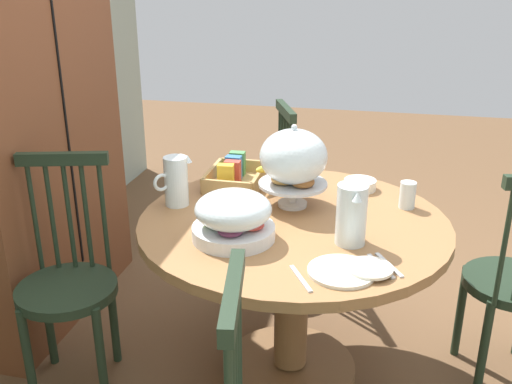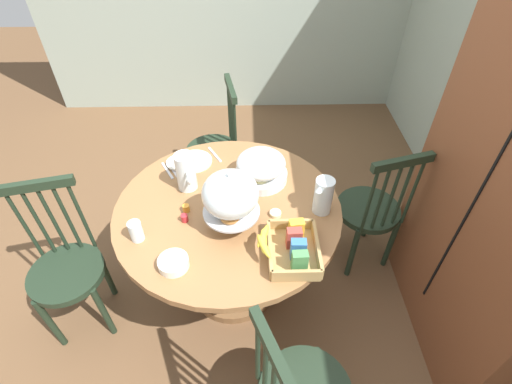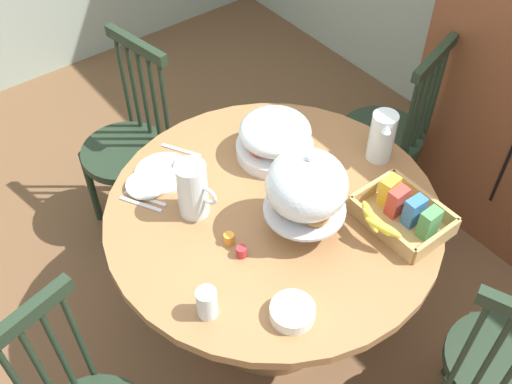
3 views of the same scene
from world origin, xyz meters
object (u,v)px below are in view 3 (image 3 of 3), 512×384
at_px(milk_pitcher, 381,138).
at_px(dining_table, 272,245).
at_px(butter_dish, 338,187).
at_px(orange_juice_pitcher, 193,191).
at_px(windsor_chair_facing_door, 129,149).
at_px(pastry_stand_with_dome, 306,188).
at_px(cereal_bowl, 292,312).
at_px(fruit_platter_covered, 275,137).
at_px(china_plate_small, 146,184).
at_px(china_plate_large, 164,173).
at_px(windsor_chair_near_window, 501,369).
at_px(cereal_basket, 401,213).
at_px(drinking_glass, 207,303).
at_px(windsor_chair_by_cabinet, 386,137).

bearing_deg(milk_pitcher, dining_table, -94.23).
bearing_deg(butter_dish, orange_juice_pitcher, -116.05).
distance_m(windsor_chair_facing_door, pastry_stand_with_dome, 1.15).
xyz_separation_m(orange_juice_pitcher, butter_dish, (0.23, 0.48, -0.09)).
xyz_separation_m(milk_pitcher, cereal_bowl, (0.35, -0.73, -0.07)).
xyz_separation_m(milk_pitcher, butter_dish, (0.04, -0.24, -0.08)).
xyz_separation_m(fruit_platter_covered, china_plate_small, (-0.15, -0.49, -0.07)).
bearing_deg(windsor_chair_facing_door, china_plate_large, -9.43).
height_order(dining_table, orange_juice_pitcher, orange_juice_pitcher).
bearing_deg(windsor_chair_near_window, china_plate_large, -156.55).
height_order(windsor_chair_near_window, fruit_platter_covered, windsor_chair_near_window).
height_order(milk_pitcher, cereal_basket, milk_pitcher).
bearing_deg(butter_dish, drinking_glass, -78.15).
bearing_deg(milk_pitcher, windsor_chair_near_window, -12.20).
relative_size(fruit_platter_covered, cereal_bowl, 2.14).
xyz_separation_m(fruit_platter_covered, cereal_basket, (0.54, 0.12, -0.04)).
bearing_deg(cereal_bowl, china_plate_large, 178.91).
distance_m(dining_table, cereal_bowl, 0.50).
relative_size(china_plate_small, drinking_glass, 1.36).
relative_size(milk_pitcher, cereal_basket, 0.65).
relative_size(cereal_bowl, butter_dish, 2.33).
bearing_deg(cereal_basket, drinking_glass, -98.32).
xyz_separation_m(milk_pitcher, cereal_basket, (0.29, -0.19, -0.05)).
relative_size(fruit_platter_covered, milk_pitcher, 1.46).
xyz_separation_m(windsor_chair_facing_door, drinking_glass, (1.11, -0.30, 0.34)).
distance_m(dining_table, windsor_chair_facing_door, 0.91).
distance_m(windsor_chair_near_window, pastry_stand_with_dome, 0.91).
xyz_separation_m(pastry_stand_with_dome, milk_pitcher, (-0.10, 0.47, -0.10)).
distance_m(pastry_stand_with_dome, fruit_platter_covered, 0.40).
distance_m(milk_pitcher, drinking_glass, 0.94).
xyz_separation_m(dining_table, china_plate_large, (-0.39, -0.22, 0.22)).
bearing_deg(dining_table, windsor_chair_near_window, 20.52).
xyz_separation_m(windsor_chair_near_window, pastry_stand_with_dome, (-0.72, -0.29, 0.49)).
xyz_separation_m(windsor_chair_facing_door, butter_dish, (0.97, 0.38, 0.30)).
distance_m(pastry_stand_with_dome, cereal_basket, 0.37).
distance_m(windsor_chair_by_cabinet, cereal_bowl, 1.30).
height_order(windsor_chair_by_cabinet, orange_juice_pitcher, windsor_chair_by_cabinet).
height_order(pastry_stand_with_dome, drinking_glass, pastry_stand_with_dome).
bearing_deg(windsor_chair_facing_door, cereal_bowl, -4.43).
bearing_deg(dining_table, cereal_bowl, -31.41).
relative_size(pastry_stand_with_dome, butter_dish, 5.73).
height_order(orange_juice_pitcher, butter_dish, orange_juice_pitcher).
distance_m(cereal_basket, china_plate_large, 0.88).
xyz_separation_m(milk_pitcher, drinking_glass, (0.18, -0.92, -0.04)).
bearing_deg(dining_table, windsor_chair_by_cabinet, 104.14).
relative_size(fruit_platter_covered, drinking_glass, 2.73).
xyz_separation_m(dining_table, windsor_chair_near_window, (0.85, 0.32, -0.08)).
distance_m(windsor_chair_facing_door, orange_juice_pitcher, 0.83).
bearing_deg(windsor_chair_by_cabinet, orange_juice_pitcher, -86.92).
xyz_separation_m(pastry_stand_with_dome, china_plate_small, (-0.50, -0.33, -0.18)).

